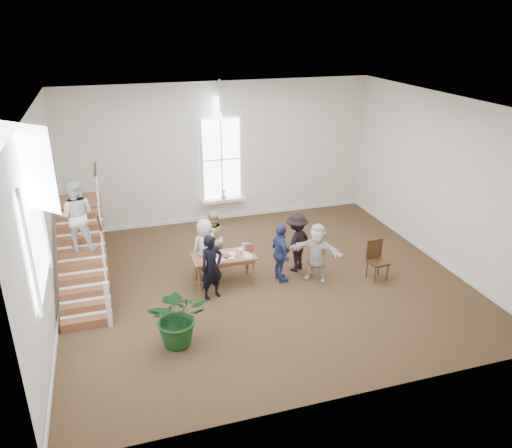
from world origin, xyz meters
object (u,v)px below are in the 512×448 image
object	(u,v)px
elderly_woman	(205,247)
person_yellow	(212,238)
woman_cluster_b	(296,242)
police_officer	(212,267)
library_table	(224,259)
woman_cluster_a	(281,253)
side_chair	(376,257)
floor_plant	(179,316)
woman_cluster_c	(317,252)

from	to	relation	value
elderly_woman	person_yellow	world-z (taller)	person_yellow
person_yellow	woman_cluster_b	world-z (taller)	woman_cluster_b
police_officer	person_yellow	distance (m)	1.80
library_table	woman_cluster_a	world-z (taller)	woman_cluster_a
woman_cluster_a	side_chair	bearing A→B (deg)	-106.47
woman_cluster_b	floor_plant	xyz separation A→B (m)	(-3.50, -2.36, -0.14)
woman_cluster_b	woman_cluster_a	bearing A→B (deg)	4.52
library_table	woman_cluster_b	xyz separation A→B (m)	(2.00, 0.09, 0.14)
elderly_woman	floor_plant	bearing A→B (deg)	49.20
elderly_woman	police_officer	bearing A→B (deg)	66.52
police_officer	elderly_woman	xyz separation A→B (m)	(0.10, 1.25, -0.05)
elderly_woman	side_chair	world-z (taller)	elderly_woman
woman_cluster_b	side_chair	bearing A→B (deg)	117.93
floor_plant	side_chair	xyz separation A→B (m)	(5.31, 1.33, -0.07)
police_officer	floor_plant	world-z (taller)	police_officer
police_officer	woman_cluster_b	world-z (taller)	police_officer
library_table	woman_cluster_c	world-z (taller)	woman_cluster_c
library_table	side_chair	size ratio (longest dim) A/B	1.52
person_yellow	floor_plant	world-z (taller)	person_yellow
library_table	woman_cluster_b	world-z (taller)	woman_cluster_b
person_yellow	side_chair	distance (m)	4.36
floor_plant	side_chair	size ratio (longest dim) A/B	1.26
woman_cluster_b	library_table	bearing A→B (deg)	-29.79
woman_cluster_a	side_chair	xyz separation A→B (m)	(2.41, -0.58, -0.19)
woman_cluster_c	elderly_woman	bearing A→B (deg)	-164.27
woman_cluster_a	floor_plant	bearing A→B (deg)	120.46
police_officer	person_yellow	world-z (taller)	police_officer
side_chair	woman_cluster_a	bearing A→B (deg)	161.52
elderly_woman	woman_cluster_c	distance (m)	2.89
woman_cluster_c	police_officer	bearing A→B (deg)	-138.72
library_table	floor_plant	distance (m)	2.72
person_yellow	woman_cluster_c	world-z (taller)	woman_cluster_c
elderly_woman	side_chair	size ratio (longest dim) A/B	1.45
elderly_woman	woman_cluster_a	size ratio (longest dim) A/B	0.98
elderly_woman	person_yellow	size ratio (longest dim) A/B	0.99
elderly_woman	person_yellow	distance (m)	0.58
woman_cluster_c	floor_plant	bearing A→B (deg)	-116.36
person_yellow	library_table	bearing A→B (deg)	71.67
library_table	floor_plant	bearing A→B (deg)	-122.10
woman_cluster_b	woman_cluster_c	size ratio (longest dim) A/B	1.03
police_officer	woman_cluster_b	size ratio (longest dim) A/B	1.02
side_chair	floor_plant	bearing A→B (deg)	-170.85
woman_cluster_b	person_yellow	bearing A→B (deg)	-58.64
woman_cluster_a	floor_plant	size ratio (longest dim) A/B	1.17
woman_cluster_c	floor_plant	distance (m)	4.17
person_yellow	woman_cluster_a	world-z (taller)	woman_cluster_a
woman_cluster_a	floor_plant	world-z (taller)	woman_cluster_a
floor_plant	woman_cluster_a	bearing A→B (deg)	33.36
floor_plant	library_table	bearing A→B (deg)	56.50
elderly_woman	floor_plant	xyz separation A→B (m)	(-1.15, -2.87, -0.10)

